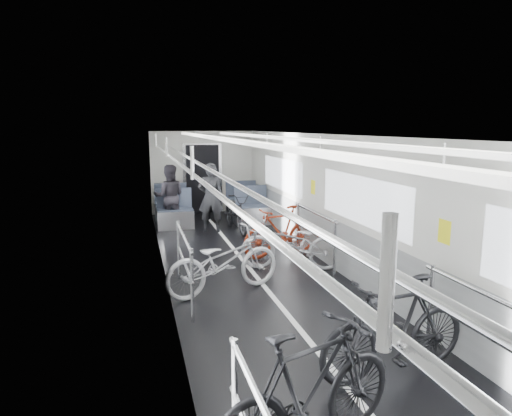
{
  "coord_description": "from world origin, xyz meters",
  "views": [
    {
      "loc": [
        -1.93,
        -6.36,
        2.55
      ],
      "look_at": [
        0.0,
        0.88,
        1.19
      ],
      "focal_mm": 32.0,
      "sensor_mm": 36.0,
      "label": 1
    }
  ],
  "objects_px": {
    "bike_aisle": "(237,211)",
    "bike_right_far": "(281,231)",
    "bike_left_far": "(223,261)",
    "bike_right_near": "(395,327)",
    "bike_right_mid": "(292,244)",
    "bike_left_mid": "(309,391)",
    "person_standing": "(211,198)",
    "person_seated": "(169,196)"
  },
  "relations": [
    {
      "from": "bike_aisle",
      "to": "bike_right_far",
      "type": "bearing_deg",
      "value": -84.13
    },
    {
      "from": "bike_aisle",
      "to": "bike_left_far",
      "type": "bearing_deg",
      "value": -108.38
    },
    {
      "from": "bike_right_near",
      "to": "bike_right_mid",
      "type": "xyz_separation_m",
      "value": [
        0.16,
        3.63,
        -0.05
      ]
    },
    {
      "from": "bike_left_far",
      "to": "bike_right_far",
      "type": "distance_m",
      "value": 2.24
    },
    {
      "from": "bike_left_mid",
      "to": "person_standing",
      "type": "bearing_deg",
      "value": -23.13
    },
    {
      "from": "bike_right_near",
      "to": "person_seated",
      "type": "bearing_deg",
      "value": -174.71
    },
    {
      "from": "bike_left_mid",
      "to": "bike_left_far",
      "type": "relative_size",
      "value": 0.95
    },
    {
      "from": "bike_left_far",
      "to": "bike_right_far",
      "type": "bearing_deg",
      "value": -57.59
    },
    {
      "from": "bike_aisle",
      "to": "bike_right_mid",
      "type": "bearing_deg",
      "value": -87.87
    },
    {
      "from": "bike_left_far",
      "to": "bike_right_mid",
      "type": "xyz_separation_m",
      "value": [
        1.4,
        0.82,
        -0.02
      ]
    },
    {
      "from": "bike_aisle",
      "to": "person_standing",
      "type": "distance_m",
      "value": 0.71
    },
    {
      "from": "bike_right_far",
      "to": "person_standing",
      "type": "relative_size",
      "value": 0.99
    },
    {
      "from": "bike_left_far",
      "to": "person_standing",
      "type": "distance_m",
      "value": 4.18
    },
    {
      "from": "bike_right_near",
      "to": "bike_right_far",
      "type": "height_order",
      "value": "bike_right_near"
    },
    {
      "from": "bike_right_near",
      "to": "bike_right_mid",
      "type": "relative_size",
      "value": 0.97
    },
    {
      "from": "person_standing",
      "to": "bike_left_far",
      "type": "bearing_deg",
      "value": 95.14
    },
    {
      "from": "bike_left_mid",
      "to": "bike_right_far",
      "type": "distance_m",
      "value": 5.55
    },
    {
      "from": "bike_left_mid",
      "to": "bike_right_far",
      "type": "xyz_separation_m",
      "value": [
        1.51,
        5.34,
        -0.04
      ]
    },
    {
      "from": "bike_right_far",
      "to": "person_standing",
      "type": "bearing_deg",
      "value": -172.39
    },
    {
      "from": "bike_left_mid",
      "to": "bike_right_near",
      "type": "height_order",
      "value": "bike_left_mid"
    },
    {
      "from": "person_seated",
      "to": "person_standing",
      "type": "bearing_deg",
      "value": 149.15
    },
    {
      "from": "bike_left_far",
      "to": "bike_right_far",
      "type": "height_order",
      "value": "bike_right_far"
    },
    {
      "from": "bike_left_mid",
      "to": "bike_aisle",
      "type": "height_order",
      "value": "bike_left_mid"
    },
    {
      "from": "bike_right_far",
      "to": "person_standing",
      "type": "distance_m",
      "value": 2.66
    },
    {
      "from": "bike_left_far",
      "to": "bike_left_mid",
      "type": "bearing_deg",
      "value": 163.05
    },
    {
      "from": "bike_aisle",
      "to": "bike_right_near",
      "type": "bearing_deg",
      "value": -91.97
    },
    {
      "from": "bike_right_far",
      "to": "person_seated",
      "type": "height_order",
      "value": "person_seated"
    },
    {
      "from": "bike_aisle",
      "to": "person_standing",
      "type": "bearing_deg",
      "value": 167.69
    },
    {
      "from": "bike_aisle",
      "to": "person_standing",
      "type": "xyz_separation_m",
      "value": [
        -0.61,
        0.1,
        0.35
      ]
    },
    {
      "from": "bike_right_far",
      "to": "person_seated",
      "type": "distance_m",
      "value": 3.72
    },
    {
      "from": "bike_right_mid",
      "to": "bike_aisle",
      "type": "xyz_separation_m",
      "value": [
        -0.29,
        3.21,
        0.01
      ]
    },
    {
      "from": "bike_left_mid",
      "to": "bike_right_mid",
      "type": "distance_m",
      "value": 4.7
    },
    {
      "from": "bike_right_mid",
      "to": "person_seated",
      "type": "xyz_separation_m",
      "value": [
        -1.83,
        4.04,
        0.32
      ]
    },
    {
      "from": "bike_right_near",
      "to": "bike_right_far",
      "type": "distance_m",
      "value": 4.5
    },
    {
      "from": "bike_left_far",
      "to": "bike_aisle",
      "type": "relative_size",
      "value": 1.01
    },
    {
      "from": "bike_aisle",
      "to": "bike_left_mid",
      "type": "bearing_deg",
      "value": -101.5
    },
    {
      "from": "bike_left_far",
      "to": "person_seated",
      "type": "height_order",
      "value": "person_seated"
    },
    {
      "from": "person_standing",
      "to": "bike_aisle",
      "type": "bearing_deg",
      "value": -177.34
    },
    {
      "from": "bike_left_far",
      "to": "person_standing",
      "type": "xyz_separation_m",
      "value": [
        0.49,
        4.13,
        0.34
      ]
    },
    {
      "from": "bike_left_mid",
      "to": "person_seated",
      "type": "xyz_separation_m",
      "value": [
        -0.4,
        8.51,
        0.26
      ]
    },
    {
      "from": "bike_right_far",
      "to": "bike_left_far",
      "type": "bearing_deg",
      "value": -55.47
    },
    {
      "from": "bike_left_mid",
      "to": "bike_aisle",
      "type": "relative_size",
      "value": 0.96
    }
  ]
}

